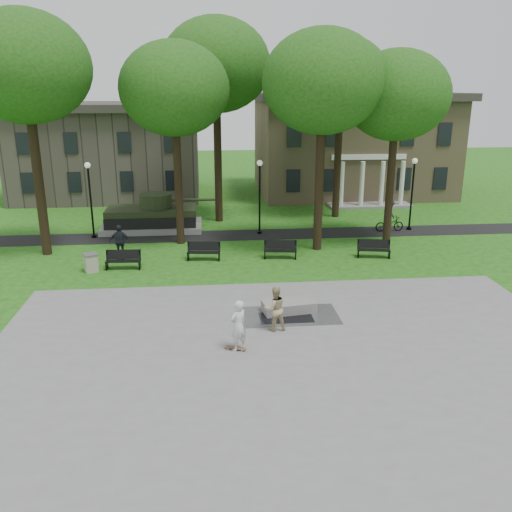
{
  "coord_description": "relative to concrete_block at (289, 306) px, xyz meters",
  "views": [
    {
      "loc": [
        -2.98,
        -21.45,
        9.16
      ],
      "look_at": [
        -0.62,
        3.04,
        1.4
      ],
      "focal_mm": 38.0,
      "sensor_mm": 36.0,
      "label": 1
    }
  ],
  "objects": [
    {
      "name": "building_left",
      "position": [
        -11.44,
        27.01,
        3.35
      ],
      "size": [
        15.0,
        10.0,
        7.2
      ],
      "primitive_type": "cube",
      "color": "#4C443D",
      "rests_on": "ground"
    },
    {
      "name": "lamp_right",
      "position": [
        10.06,
        12.81,
        2.55
      ],
      "size": [
        0.36,
        0.36,
        4.73
      ],
      "color": "black",
      "rests_on": "ground"
    },
    {
      "name": "friend_watching",
      "position": [
        -0.83,
        -1.75,
        0.68
      ],
      "size": [
        0.99,
        0.84,
        1.81
      ],
      "primitive_type": "imported",
      "rotation": [
        0.0,
        0.0,
        3.33
      ],
      "color": "tan",
      "rests_on": "plaza"
    },
    {
      "name": "cyclist",
      "position": [
        8.6,
        12.54,
        0.61
      ],
      "size": [
        1.92,
        1.1,
        2.1
      ],
      "rotation": [
        0.0,
        0.0,
        1.63
      ],
      "color": "black",
      "rests_on": "ground"
    },
    {
      "name": "tree_3",
      "position": [
        7.56,
        10.01,
        8.35
      ],
      "size": [
        6.0,
        6.0,
        11.19
      ],
      "color": "black",
      "rests_on": "ground"
    },
    {
      "name": "trash_bin",
      "position": [
        -9.32,
        6.13,
        0.24
      ],
      "size": [
        0.86,
        0.86,
        0.96
      ],
      "rotation": [
        0.0,
        0.0,
        0.4
      ],
      "color": "#A79F8A",
      "rests_on": "ground"
    },
    {
      "name": "tree_4",
      "position": [
        -2.44,
        16.51,
        10.15
      ],
      "size": [
        7.2,
        7.2,
        13.5
      ],
      "color": "black",
      "rests_on": "ground"
    },
    {
      "name": "tree_1",
      "position": [
        -4.94,
        11.01,
        8.71
      ],
      "size": [
        6.2,
        6.2,
        11.63
      ],
      "color": "black",
      "rests_on": "ground"
    },
    {
      "name": "tree_0",
      "position": [
        -12.44,
        9.51,
        9.78
      ],
      "size": [
        6.8,
        6.8,
        12.97
      ],
      "color": "black",
      "rests_on": "ground"
    },
    {
      "name": "park_bench_1",
      "position": [
        -3.56,
        7.58,
        0.28
      ],
      "size": [
        1.84,
        0.73,
        1.0
      ],
      "rotation": [
        0.0,
        0.0,
        -0.12
      ],
      "color": "black",
      "rests_on": "ground"
    },
    {
      "name": "building_right",
      "position": [
        9.56,
        26.51,
        4.1
      ],
      "size": [
        17.0,
        12.0,
        8.6
      ],
      "color": "#9E8460",
      "rests_on": "ground"
    },
    {
      "name": "skateboard",
      "position": [
        -2.46,
        -3.25,
        -0.19
      ],
      "size": [
        0.8,
        0.49,
        0.07
      ],
      "primitive_type": "cube",
      "rotation": [
        0.0,
        0.0,
        -0.4
      ],
      "color": "brown",
      "rests_on": "plaza"
    },
    {
      "name": "ground",
      "position": [
        -0.44,
        0.51,
        -0.24
      ],
      "size": [
        120.0,
        120.0,
        0.0
      ],
      "primitive_type": "plane",
      "color": "#164F12",
      "rests_on": "ground"
    },
    {
      "name": "plaza",
      "position": [
        -0.44,
        -4.49,
        -0.23
      ],
      "size": [
        22.0,
        16.0,
        0.02
      ],
      "primitive_type": "cube",
      "color": "gray",
      "rests_on": "ground"
    },
    {
      "name": "tank_monument",
      "position": [
        -6.89,
        14.51,
        0.61
      ],
      "size": [
        7.45,
        3.4,
        2.4
      ],
      "color": "gray",
      "rests_on": "ground"
    },
    {
      "name": "lamp_mid",
      "position": [
        0.06,
        12.81,
        2.55
      ],
      "size": [
        0.36,
        0.36,
        4.73
      ],
      "color": "black",
      "rests_on": "ground"
    },
    {
      "name": "tree_5",
      "position": [
        6.06,
        17.01,
        9.42
      ],
      "size": [
        6.4,
        6.4,
        12.44
      ],
      "color": "black",
      "rests_on": "ground"
    },
    {
      "name": "skateboarder",
      "position": [
        -2.35,
        -3.29,
        0.74
      ],
      "size": [
        0.84,
        0.79,
        1.92
      ],
      "primitive_type": "imported",
      "rotation": [
        0.0,
        0.0,
        3.78
      ],
      "color": "silver",
      "rests_on": "plaza"
    },
    {
      "name": "pedestrian_walker",
      "position": [
        -8.15,
        8.25,
        0.71
      ],
      "size": [
        1.17,
        0.59,
        1.92
      ],
      "primitive_type": "imported",
      "rotation": [
        0.0,
        0.0,
        -0.11
      ],
      "color": "black",
      "rests_on": "ground"
    },
    {
      "name": "lamp_left",
      "position": [
        -10.44,
        12.81,
        2.55
      ],
      "size": [
        0.36,
        0.36,
        4.73
      ],
      "color": "black",
      "rests_on": "ground"
    },
    {
      "name": "concrete_block",
      "position": [
        0.0,
        0.0,
        0.0
      ],
      "size": [
        2.33,
        1.33,
        0.45
      ],
      "primitive_type": "cube",
      "rotation": [
        0.0,
        0.0,
        0.16
      ],
      "color": "gray",
      "rests_on": "plaza"
    },
    {
      "name": "puddle",
      "position": [
        -0.21,
        -0.62,
        -0.22
      ],
      "size": [
        2.2,
        1.2,
        0.0
      ],
      "primitive_type": "cube",
      "color": "black",
      "rests_on": "plaza"
    },
    {
      "name": "park_bench_0",
      "position": [
        -7.74,
        6.44,
        0.28
      ],
      "size": [
        1.82,
        0.62,
        1.0
      ],
      "rotation": [
        0.0,
        0.0,
        -0.06
      ],
      "color": "black",
      "rests_on": "ground"
    },
    {
      "name": "tree_2",
      "position": [
        3.06,
        9.01,
        9.07
      ],
      "size": [
        6.6,
        6.6,
        12.16
      ],
      "color": "black",
      "rests_on": "ground"
    },
    {
      "name": "park_bench_3",
      "position": [
        5.85,
        7.12,
        0.28
      ],
      "size": [
        1.85,
        0.84,
        1.0
      ],
      "rotation": [
        0.0,
        0.0,
        -0.18
      ],
      "color": "black",
      "rests_on": "ground"
    },
    {
      "name": "footpath",
      "position": [
        -0.44,
        12.51,
        -0.24
      ],
      "size": [
        44.0,
        2.6,
        0.01
      ],
      "primitive_type": "cube",
      "color": "black",
      "rests_on": "ground"
    },
    {
      "name": "park_bench_2",
      "position": [
        0.66,
        7.47,
        0.28
      ],
      "size": [
        1.84,
        0.77,
        1.0
      ],
      "rotation": [
        0.0,
        0.0,
        -0.14
      ],
      "color": "black",
      "rests_on": "ground"
    }
  ]
}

